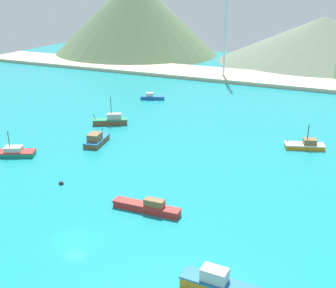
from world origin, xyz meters
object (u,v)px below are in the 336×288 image
fishing_boat_8 (152,97)px  radio_tower (226,26)px  fishing_boat_1 (8,153)px  fishing_boat_2 (111,120)px  fishing_boat_5 (306,145)px  fishing_boat_6 (148,207)px  fishing_boat_3 (96,140)px  fishing_boat_4 (223,286)px  buoy_1 (61,183)px

fishing_boat_8 → radio_tower: (9.70, 36.71, 17.71)m
fishing_boat_1 → fishing_boat_8: bearing=84.3°
fishing_boat_2 → fishing_boat_5: size_ratio=0.98×
fishing_boat_5 → fishing_boat_8: bearing=154.5°
fishing_boat_6 → fishing_boat_1: bearing=167.0°
fishing_boat_1 → fishing_boat_2: bearing=74.2°
fishing_boat_1 → fishing_boat_3: fishing_boat_1 is taller
fishing_boat_4 → buoy_1: fishing_boat_4 is taller
fishing_boat_1 → fishing_boat_3: (12.00, 13.15, 0.28)m
fishing_boat_1 → fishing_boat_4: (51.84, -21.23, 0.30)m
fishing_boat_6 → buoy_1: fishing_boat_6 is taller
fishing_boat_6 → fishing_boat_8: size_ratio=1.49×
fishing_boat_3 → fishing_boat_6: (23.65, -21.35, -0.21)m
fishing_boat_5 → buoy_1: 49.99m
fishing_boat_6 → fishing_boat_8: 67.71m
radio_tower → fishing_boat_1: bearing=-99.5°
fishing_boat_1 → fishing_boat_8: 52.55m
fishing_boat_2 → fishing_boat_5: bearing=4.1°
buoy_1 → fishing_boat_2: bearing=107.7°
fishing_boat_1 → fishing_boat_5: (52.79, 29.56, 0.05)m
fishing_boat_6 → buoy_1: (-17.83, 2.05, -0.61)m
fishing_boat_1 → radio_tower: bearing=80.5°
fishing_boat_4 → fishing_boat_1: bearing=157.7°
fishing_boat_3 → radio_tower: (2.94, 75.85, 17.43)m
fishing_boat_5 → fishing_boat_6: 41.47m
fishing_boat_4 → fishing_boat_2: bearing=133.0°
fishing_boat_4 → fishing_boat_6: (-16.19, 13.02, -0.24)m
fishing_boat_1 → fishing_boat_4: fishing_boat_1 is taller
fishing_boat_5 → radio_tower: size_ratio=0.24×
fishing_boat_5 → radio_tower: bearing=122.5°
fishing_boat_1 → buoy_1: bearing=-19.1°
fishing_boat_3 → fishing_boat_6: bearing=-42.1°
fishing_boat_4 → fishing_boat_8: 87.04m
fishing_boat_5 → fishing_boat_1: bearing=-150.8°
fishing_boat_6 → buoy_1: 17.96m
fishing_boat_2 → fishing_boat_3: size_ratio=1.04×
fishing_boat_1 → fishing_boat_2: fishing_boat_2 is taller
fishing_boat_4 → fishing_boat_8: size_ratio=1.39×
fishing_boat_1 → fishing_boat_5: 60.50m
fishing_boat_8 → radio_tower: 41.90m
fishing_boat_4 → fishing_boat_3: bearing=139.2°
fishing_boat_2 → radio_tower: 65.46m
fishing_boat_2 → buoy_1: size_ratio=10.09×
fishing_boat_1 → fishing_boat_4: size_ratio=1.10×
fishing_boat_5 → buoy_1: size_ratio=10.25×
fishing_boat_8 → buoy_1: 59.78m
fishing_boat_3 → radio_tower: size_ratio=0.22×
fishing_boat_1 → fishing_boat_6: size_ratio=1.03×
fishing_boat_6 → radio_tower: size_ratio=0.30×
fishing_boat_4 → fishing_boat_5: (0.95, 50.78, -0.25)m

